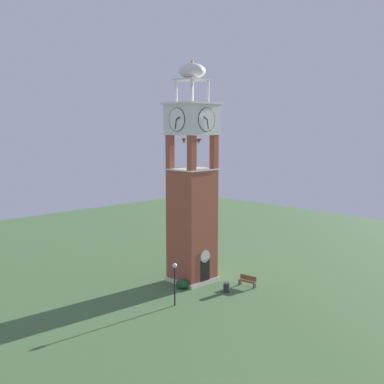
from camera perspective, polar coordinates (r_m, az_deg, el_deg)
The scene contains 6 objects.
ground at distance 43.53m, azimuth 0.00°, elevation -10.54°, with size 80.00×80.00×0.00m, color #476B3D.
clock_tower at distance 41.75m, azimuth 0.00°, elevation -0.26°, with size 3.86×3.86×19.29m.
park_bench at distance 42.15m, azimuth 6.67°, elevation -10.52°, with size 0.70×1.65×0.95m.
lamp_post at distance 37.05m, azimuth -2.09°, elevation -9.98°, with size 0.36×0.36×3.37m.
trash_bin at distance 40.56m, azimuth 4.14°, elevation -11.35°, with size 0.52×0.52×0.80m, color #2D2D33.
shrub_near_entry at distance 41.44m, azimuth -1.15°, elevation -10.91°, with size 1.15×1.15×0.81m, color #234C28.
Camera 1 is at (-28.69, -29.78, 13.61)m, focal length 44.56 mm.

